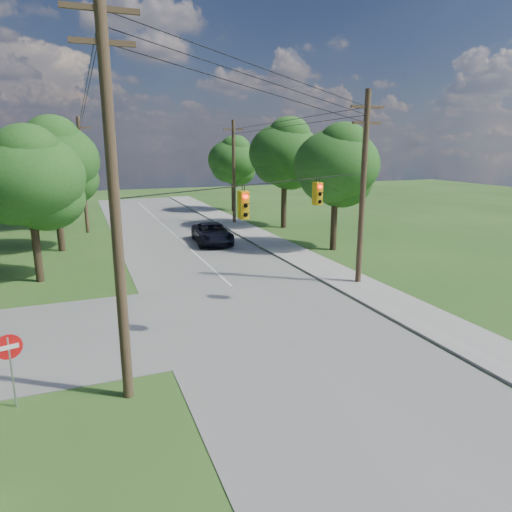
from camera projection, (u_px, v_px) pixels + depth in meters
name	position (u px, v px, depth m)	size (l,w,h in m)	color
ground	(268.00, 375.00, 15.62)	(140.00, 140.00, 0.00)	#284C19
main_road	(266.00, 317.00, 20.85)	(10.00, 100.00, 0.03)	gray
sidewalk_east	(388.00, 299.00, 23.20)	(2.60, 100.00, 0.12)	#ACA9A1
pole_sw	(114.00, 198.00, 12.88)	(2.00, 0.32, 12.00)	#4D3627
pole_ne	(363.00, 187.00, 24.70)	(2.00, 0.32, 10.50)	#4D3627
pole_north_e	(234.00, 171.00, 44.69)	(2.00, 0.32, 10.00)	#4D3627
pole_north_w	(83.00, 175.00, 39.79)	(2.00, 0.32, 10.00)	#4D3627
power_lines	(212.00, 117.00, 24.42)	(13.93, 29.62, 4.93)	black
traffic_signals	(284.00, 198.00, 19.22)	(4.91, 3.27, 1.05)	#E5B00D
tree_w_near	(28.00, 178.00, 24.96)	(6.00, 6.00, 8.40)	#3D2F1E
tree_w_mid	(53.00, 161.00, 32.40)	(6.40, 6.40, 9.22)	#3D2F1E
tree_w_far	(34.00, 161.00, 40.82)	(6.00, 6.00, 8.73)	#3D2F1E
tree_e_near	(336.00, 165.00, 32.84)	(6.20, 6.20, 8.81)	#3D2F1E
tree_e_mid	(285.00, 153.00, 41.91)	(6.60, 6.60, 9.64)	#3D2F1E
tree_e_far	(233.00, 160.00, 52.65)	(5.80, 5.80, 8.32)	#3D2F1E
car_main_north	(212.00, 233.00, 36.22)	(2.66, 5.77, 1.60)	black
do_not_enter_sign	(9.00, 355.00, 13.36)	(0.76, 0.24, 2.34)	#96999B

